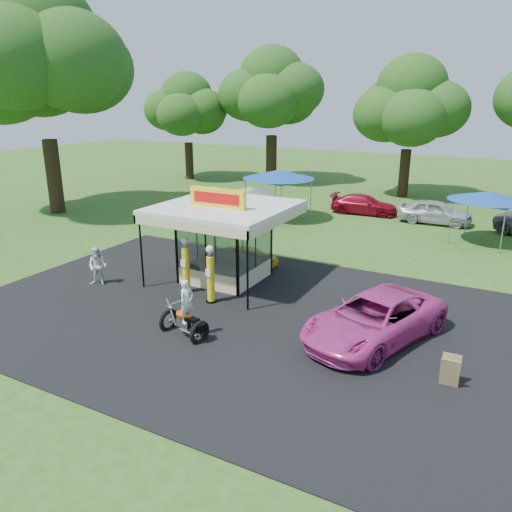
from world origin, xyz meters
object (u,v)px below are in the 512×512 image
(bg_car_b, at_px, (364,204))
(tent_west, at_px, (279,175))
(gas_pump_left, at_px, (186,266))
(motorcycle, at_px, (186,314))
(a_frame_sign, at_px, (450,372))
(gas_pump_right, at_px, (211,276))
(kiosk_car, at_px, (250,256))
(gas_station_kiosk, at_px, (225,241))
(bg_car_a, at_px, (256,199))
(pink_sedan, at_px, (374,319))
(spectator_west, at_px, (98,266))
(tent_east, at_px, (487,197))
(bg_car_c, at_px, (435,212))

(bg_car_b, height_order, tent_west, tent_west)
(gas_pump_left, bearing_deg, motorcycle, -54.31)
(a_frame_sign, relative_size, bg_car_b, 0.20)
(gas_pump_right, distance_m, kiosk_car, 4.88)
(tent_west, bearing_deg, a_frame_sign, -50.53)
(a_frame_sign, xyz_separation_m, bg_car_b, (-8.46, 20.09, 0.19))
(gas_station_kiosk, bearing_deg, bg_car_a, 112.98)
(pink_sedan, bearing_deg, gas_pump_left, -164.23)
(gas_station_kiosk, bearing_deg, spectator_west, -144.36)
(spectator_west, height_order, tent_east, tent_east)
(kiosk_car, bearing_deg, gas_station_kiosk, -180.00)
(pink_sedan, distance_m, spectator_west, 11.91)
(motorcycle, bearing_deg, gas_pump_left, 136.45)
(gas_station_kiosk, distance_m, tent_west, 11.84)
(gas_pump_left, relative_size, bg_car_b, 0.53)
(gas_pump_left, xyz_separation_m, gas_pump_right, (1.48, -0.41, -0.02))
(pink_sedan, bearing_deg, tent_west, 145.92)
(gas_station_kiosk, relative_size, tent_west, 1.16)
(gas_pump_left, bearing_deg, gas_pump_right, -15.65)
(gas_pump_right, relative_size, motorcycle, 1.10)
(a_frame_sign, height_order, kiosk_car, kiosk_car)
(tent_west, xyz_separation_m, tent_east, (12.46, 0.31, -0.34))
(kiosk_car, height_order, bg_car_c, bg_car_c)
(tent_west, bearing_deg, motorcycle, -74.34)
(kiosk_car, bearing_deg, tent_west, 17.71)
(gas_pump_left, relative_size, a_frame_sign, 2.62)
(bg_car_a, height_order, tent_east, tent_east)
(gas_pump_left, height_order, bg_car_b, gas_pump_left)
(gas_pump_left, distance_m, tent_west, 13.87)
(gas_pump_left, distance_m, gas_pump_right, 1.54)
(gas_pump_left, relative_size, kiosk_car, 0.86)
(gas_pump_left, height_order, gas_pump_right, gas_pump_left)
(kiosk_car, bearing_deg, a_frame_sign, -123.25)
(motorcycle, bearing_deg, bg_car_b, 101.18)
(pink_sedan, relative_size, tent_west, 1.21)
(tent_east, bearing_deg, bg_car_c, 132.57)
(tent_west, distance_m, tent_east, 12.47)
(gas_station_kiosk, distance_m, gas_pump_right, 2.78)
(tent_west, relative_size, tent_east, 1.13)
(pink_sedan, height_order, bg_car_b, pink_sedan)
(gas_pump_left, bearing_deg, a_frame_sign, -12.03)
(gas_pump_left, height_order, tent_west, tent_west)
(bg_car_c, bearing_deg, gas_pump_left, 157.06)
(bg_car_b, bearing_deg, motorcycle, 177.21)
(pink_sedan, distance_m, bg_car_b, 19.24)
(bg_car_b, height_order, bg_car_c, bg_car_c)
(gas_pump_left, xyz_separation_m, motorcycle, (2.36, -3.28, -0.32))
(tent_west, bearing_deg, gas_pump_left, -80.12)
(gas_station_kiosk, relative_size, kiosk_car, 1.92)
(spectator_west, bearing_deg, gas_pump_right, -12.21)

